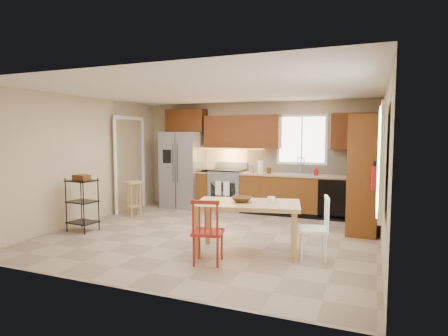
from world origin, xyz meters
TOP-DOWN VIEW (x-y plane):
  - floor at (0.00, 0.00)m, footprint 5.50×5.50m
  - ceiling at (0.00, 0.00)m, footprint 5.50×5.00m
  - wall_back at (0.00, 2.50)m, footprint 5.50×0.02m
  - wall_front at (0.00, -2.50)m, footprint 5.50×0.02m
  - wall_left at (-2.75, 0.00)m, footprint 0.02×5.00m
  - wall_right at (2.75, 0.00)m, footprint 0.02×5.00m
  - refrigerator at (-1.70, 2.12)m, footprint 0.92×0.75m
  - range_stove at (-0.55, 2.19)m, footprint 0.76×0.63m
  - base_cabinet_narrow at (-1.10, 2.20)m, footprint 0.30×0.60m
  - base_cabinet_run at (1.29, 2.20)m, footprint 2.92×0.60m
  - dishwasher at (1.85, 1.91)m, footprint 0.60×0.02m
  - backsplash at (1.29, 2.48)m, footprint 2.92×0.03m
  - upper_over_fridge at (-1.70, 2.33)m, footprint 1.00×0.35m
  - upper_left_block at (-0.25, 2.33)m, footprint 1.80×0.35m
  - upper_right_block at (2.25, 2.33)m, footprint 1.00×0.35m
  - window_back at (1.10, 2.48)m, footprint 1.12×0.04m
  - sink at (1.10, 2.20)m, footprint 0.62×0.46m
  - undercab_glow at (-0.55, 2.30)m, footprint 1.60×0.30m
  - soap_bottle at (1.48, 2.10)m, footprint 0.09×0.09m
  - paper_towel at (0.25, 2.15)m, footprint 0.12×0.12m
  - canister_steel at (0.05, 2.15)m, footprint 0.11×0.11m
  - canister_wood at (0.45, 2.12)m, footprint 0.10×0.10m
  - pantry at (2.43, 1.20)m, footprint 0.50×0.95m
  - fire_extinguisher at (2.63, 0.15)m, footprint 0.12×0.12m
  - window_right at (2.68, -1.15)m, footprint 0.04×1.02m
  - doorway at (-2.67, 1.30)m, footprint 0.04×0.95m
  - dining_table at (0.89, -0.69)m, footprint 1.66×1.16m
  - chair_red at (0.54, -1.34)m, footprint 0.50×0.50m
  - chair_white at (1.84, -0.64)m, footprint 0.50×0.50m
  - table_bowl at (0.80, -0.69)m, footprint 0.37×0.37m
  - table_jar at (1.22, -0.60)m, footprint 0.13×0.13m
  - bar_stool at (-2.18, 0.78)m, footprint 0.45×0.45m
  - utility_cart at (-2.29, -0.63)m, footprint 0.53×0.43m

SIDE VIEW (x-z plane):
  - floor at x=0.00m, z-range 0.00..0.00m
  - dining_table at x=0.89m, z-range 0.00..0.74m
  - bar_stool at x=-2.18m, z-range 0.00..0.76m
  - chair_red at x=0.54m, z-range 0.00..0.89m
  - chair_white at x=1.84m, z-range 0.00..0.89m
  - base_cabinet_narrow at x=-1.10m, z-range 0.00..0.90m
  - base_cabinet_run at x=1.29m, z-range 0.00..0.90m
  - dishwasher at x=1.85m, z-range 0.06..0.84m
  - range_stove at x=-0.55m, z-range 0.00..0.92m
  - utility_cart at x=-2.29m, z-range 0.00..0.98m
  - table_bowl at x=0.80m, z-range 0.71..0.79m
  - table_jar at x=1.22m, z-range 0.71..0.84m
  - sink at x=1.10m, z-range 0.78..0.94m
  - refrigerator at x=-1.70m, z-range 0.00..1.82m
  - canister_wood at x=0.45m, z-range 0.90..1.04m
  - canister_steel at x=0.05m, z-range 0.90..1.08m
  - soap_bottle at x=1.48m, z-range 0.90..1.09m
  - paper_towel at x=0.25m, z-range 0.90..1.18m
  - pantry at x=2.43m, z-range 0.00..2.10m
  - doorway at x=-2.67m, z-range 0.00..2.10m
  - fire_extinguisher at x=2.63m, z-range 0.92..1.28m
  - backsplash at x=1.29m, z-range 0.90..1.45m
  - wall_back at x=0.00m, z-range 0.00..2.50m
  - wall_front at x=0.00m, z-range 0.00..2.50m
  - wall_left at x=-2.75m, z-range 0.00..2.50m
  - wall_right at x=2.75m, z-range 0.00..2.50m
  - undercab_glow at x=-0.55m, z-range 1.43..1.43m
  - window_right at x=2.68m, z-range 0.79..2.11m
  - window_back at x=1.10m, z-range 1.09..2.21m
  - upper_left_block at x=-0.25m, z-range 1.45..2.20m
  - upper_right_block at x=2.25m, z-range 1.45..2.20m
  - upper_over_fridge at x=-1.70m, z-range 1.83..2.38m
  - ceiling at x=0.00m, z-range 2.49..2.51m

